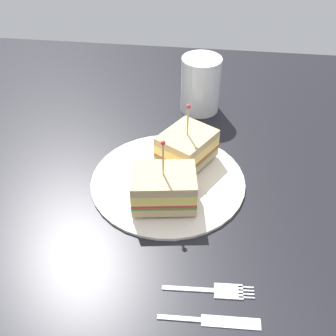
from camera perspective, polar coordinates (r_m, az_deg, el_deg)
name	(u,v)px	position (r cm, az deg, el deg)	size (l,w,h in cm)	color
ground_plane	(168,186)	(68.76, 0.00, -2.52)	(104.37, 104.37, 2.00)	black
plate	(168,180)	(67.77, 0.00, -1.60)	(25.02, 25.02, 0.96)	silver
sandwich_half_front	(163,188)	(61.73, -0.63, -2.71)	(8.19, 10.41, 11.28)	tan
sandwich_half_back	(187,147)	(69.63, 2.60, 2.93)	(11.13, 10.64, 10.75)	tan
drink_glass	(200,86)	(83.73, 4.47, 11.13)	(7.74, 7.74, 11.00)	silver
fork	(218,290)	(54.80, 6.92, -16.30)	(2.40, 11.64, 0.35)	silver
knife	(215,321)	(52.57, 6.42, -20.06)	(1.80, 12.27, 0.35)	silver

